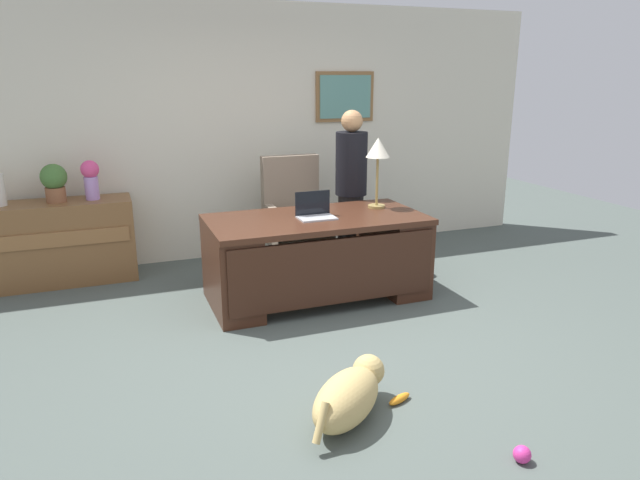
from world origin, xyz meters
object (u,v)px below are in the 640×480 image
Objects in this scene: vase_with_flowers at (91,178)px; dog_toy_bone at (399,399)px; laptop at (315,211)px; desk_lamp at (378,152)px; armchair at (295,220)px; person_standing at (351,189)px; desk at (318,255)px; dog_toy_ball at (522,454)px; potted_plant at (54,181)px; credenza at (55,243)px; dog_lying at (349,395)px.

vase_with_flowers is 2.05× the size of dog_toy_bone.
vase_with_flowers reaches higher than laptop.
desk_lamp is at bearing 13.59° from laptop.
person_standing is at bearing -19.91° from armchair.
person_standing is at bearing 48.28° from desk.
dog_toy_ball is 0.80m from dog_toy_bone.
potted_plant is at bearing 180.00° from vase_with_flowers.
desk is at bearing -35.12° from vase_with_flowers.
desk is 5.30× the size of potted_plant.
person_standing is at bearing -11.78° from potted_plant.
credenza reaches higher than dog_lying.
armchair is 1.78× the size of desk_lamp.
dog_toy_bone is at bearing -56.98° from potted_plant.
dog_lying is at bearing -67.09° from vase_with_flowers.
dog_toy_ball is at bearing -44.98° from dog_lying.
dog_toy_ball is at bearing -97.81° from person_standing.
laptop is at bearing -133.01° from person_standing.
desk_lamp is at bearing 68.10° from dog_toy_bone.
desk reaches higher than dog_toy_ball.
desk is at bearing -30.90° from potted_plant.
desk_lamp is at bearing 80.14° from dog_toy_ball.
desk_lamp is 3.04m from potted_plant.
dog_toy_bone is at bearing 113.82° from dog_toy_ball.
dog_toy_bone is (-0.14, -1.81, -0.39)m from desk.
laptop is 1.98m from dog_toy_bone.
potted_plant is at bearing 123.02° from dog_toy_bone.
vase_with_flowers is at bearing 117.75° from dog_toy_ball.
armchair is at bearing -11.33° from vase_with_flowers.
desk is 2.58m from dog_toy_ball.
person_standing reaches higher than desk_lamp.
credenza is 2.20× the size of dog_lying.
armchair and potted_plant have the same top height.
dog_lying is at bearing -105.11° from desk.
desk_lamp is 3.02m from dog_toy_ball.
credenza is at bearing -179.80° from vase_with_flowers.
armchair is at bearing 85.09° from dog_toy_bone.
potted_plant is at bearing 170.26° from armchair.
potted_plant is (-1.65, 3.15, 0.84)m from dog_lying.
potted_plant is (0.06, 0.00, 0.60)m from credenza.
credenza is 2.23× the size of desk_lamp.
desk_lamp reaches higher than armchair.
credenza is at bearing 158.79° from desk_lamp.
person_standing is at bearing -11.50° from credenza.
armchair is at bearing -9.45° from credenza.
dog_lying is 7.03× the size of dog_toy_ball.
dog_toy_ball is (-0.47, -2.72, -1.23)m from desk_lamp.
desk_lamp is at bearing 60.28° from dog_lying.
person_standing is 2.54m from vase_with_flowers.
dog_toy_ball is at bearing -58.62° from potted_plant.
dog_toy_ball is (0.21, -2.55, -0.76)m from laptop.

